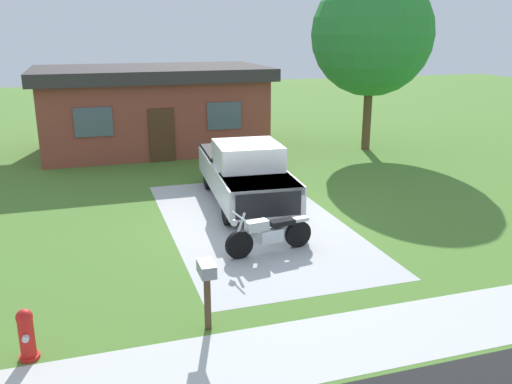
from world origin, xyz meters
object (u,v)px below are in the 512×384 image
Objects in this scene: fire_hydrant at (27,335)px; shade_tree at (372,35)px; motorcycle at (269,234)px; pickup_truck at (244,171)px; mailbox at (207,278)px; neighbor_house at (153,108)px.

fire_hydrant is 18.35m from shade_tree.
motorcycle is 4.00m from pickup_truck.
mailbox reaches higher than motorcycle.
pickup_truck is 4.56× the size of mailbox.
pickup_truck is (0.57, 3.93, 0.48)m from motorcycle.
shade_tree reaches higher than pickup_truck.
neighbor_house reaches higher than fire_hydrant.
motorcycle is at bearing 53.85° from mailbox.
pickup_truck is 6.61× the size of fire_hydrant.
pickup_truck is at bearing -141.79° from shade_tree.
neighbor_house reaches higher than motorcycle.
neighbor_house is at bearing 94.75° from motorcycle.
pickup_truck is 7.32m from mailbox.
neighbor_house is at bearing 161.94° from shade_tree.
motorcycle is 2.53× the size of fire_hydrant.
fire_hydrant is 2.97m from mailbox.
neighbor_house is at bearing 85.97° from mailbox.
fire_hydrant is at bearing -135.66° from shade_tree.
fire_hydrant is 0.12× the size of shade_tree.
shade_tree is at bearing 44.34° from fire_hydrant.
mailbox is at bearing -94.03° from neighbor_house.
neighbor_house reaches higher than pickup_truck.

